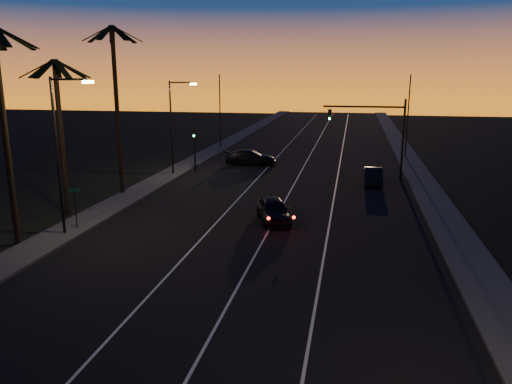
% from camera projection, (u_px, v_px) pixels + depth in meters
% --- Properties ---
extents(road, '(20.00, 170.00, 0.01)m').
position_uv_depth(road, '(278.00, 202.00, 36.47)').
color(road, black).
rests_on(road, ground).
extents(sidewalk_left, '(2.40, 170.00, 0.16)m').
position_uv_depth(sidewalk_left, '(134.00, 194.00, 38.53)').
color(sidewalk_left, '#373734').
rests_on(sidewalk_left, ground).
extents(sidewalk_right, '(2.40, 170.00, 0.16)m').
position_uv_depth(sidewalk_right, '(438.00, 208.00, 34.38)').
color(sidewalk_right, '#373734').
rests_on(sidewalk_right, ground).
extents(lane_stripe_left, '(0.12, 160.00, 0.01)m').
position_uv_depth(lane_stripe_left, '(238.00, 200.00, 37.03)').
color(lane_stripe_left, silver).
rests_on(lane_stripe_left, road).
extents(lane_stripe_mid, '(0.12, 160.00, 0.01)m').
position_uv_depth(lane_stripe_mid, '(284.00, 202.00, 36.38)').
color(lane_stripe_mid, silver).
rests_on(lane_stripe_mid, road).
extents(lane_stripe_right, '(0.12, 160.00, 0.01)m').
position_uv_depth(lane_stripe_right, '(333.00, 204.00, 35.73)').
color(lane_stripe_right, silver).
rests_on(lane_stripe_right, road).
extents(palm_near, '(4.25, 4.16, 11.53)m').
position_uv_depth(palm_near, '(3.00, 115.00, 25.71)').
color(palm_near, black).
rests_on(palm_near, ground).
extents(palm_mid, '(4.25, 4.16, 10.03)m').
position_uv_depth(palm_mid, '(60.00, 120.00, 31.73)').
color(palm_mid, black).
rests_on(palm_mid, ground).
extents(palm_far, '(4.25, 4.16, 12.53)m').
position_uv_depth(palm_far, '(116.00, 95.00, 36.96)').
color(palm_far, black).
rests_on(palm_far, ground).
extents(streetlight_left_near, '(2.55, 0.26, 9.00)m').
position_uv_depth(streetlight_left_near, '(61.00, 144.00, 27.67)').
color(streetlight_left_near, black).
rests_on(streetlight_left_near, ground).
extents(streetlight_left_far, '(2.55, 0.26, 8.50)m').
position_uv_depth(streetlight_left_far, '(174.00, 120.00, 44.91)').
color(streetlight_left_far, black).
rests_on(streetlight_left_far, ground).
extents(street_sign, '(0.70, 0.06, 2.60)m').
position_uv_depth(street_sign, '(75.00, 204.00, 29.50)').
color(street_sign, black).
rests_on(street_sign, ground).
extents(signal_mast, '(7.10, 0.41, 7.00)m').
position_uv_depth(signal_mast, '(376.00, 124.00, 43.57)').
color(signal_mast, black).
rests_on(signal_mast, ground).
extents(signal_post, '(0.28, 0.37, 4.20)m').
position_uv_depth(signal_post, '(194.00, 141.00, 47.09)').
color(signal_post, black).
rests_on(signal_post, ground).
extents(far_pole_left, '(0.14, 0.14, 9.00)m').
position_uv_depth(far_pole_left, '(220.00, 112.00, 61.32)').
color(far_pole_left, black).
rests_on(far_pole_left, ground).
extents(far_pole_right, '(0.14, 0.14, 9.00)m').
position_uv_depth(far_pole_right, '(408.00, 117.00, 54.38)').
color(far_pole_right, black).
rests_on(far_pole_right, ground).
extents(lead_car, '(3.19, 5.16, 1.49)m').
position_uv_depth(lead_car, '(273.00, 210.00, 31.50)').
color(lead_car, black).
rests_on(lead_car, road).
extents(right_car, '(1.47, 4.17, 1.37)m').
position_uv_depth(right_car, '(373.00, 176.00, 41.92)').
color(right_car, black).
rests_on(right_car, road).
extents(cross_car, '(5.43, 2.68, 1.52)m').
position_uv_depth(cross_car, '(250.00, 157.00, 50.84)').
color(cross_car, black).
rests_on(cross_car, road).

